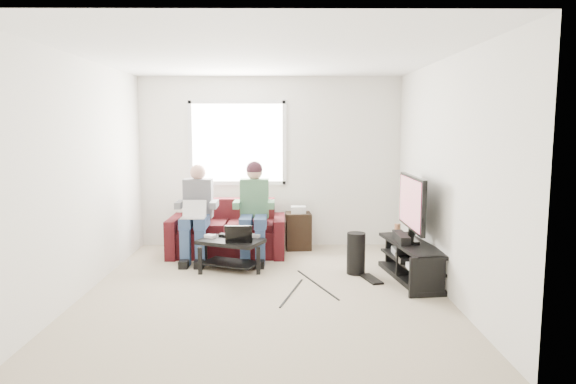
{
  "coord_description": "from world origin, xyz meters",
  "views": [
    {
      "loc": [
        0.22,
        -5.65,
        1.85
      ],
      "look_at": [
        0.26,
        0.6,
        1.05
      ],
      "focal_mm": 32.0,
      "sensor_mm": 36.0,
      "label": 1
    }
  ],
  "objects": [
    {
      "name": "wall_left",
      "position": [
        -2.0,
        0.0,
        1.3
      ],
      "size": [
        0.0,
        4.5,
        4.5
      ],
      "primitive_type": "plane",
      "rotation": [
        1.57,
        0.0,
        1.57
      ],
      "color": "silver",
      "rests_on": "floor"
    },
    {
      "name": "console_grey",
      "position": [
        1.77,
        0.7,
        0.28
      ],
      "size": [
        0.34,
        0.26,
        0.08
      ],
      "primitive_type": "cube",
      "color": "gray",
      "rests_on": "tv_stand"
    },
    {
      "name": "soundbar",
      "position": [
        1.65,
        0.5,
        0.5
      ],
      "size": [
        0.12,
        0.5,
        0.1
      ],
      "primitive_type": "cube",
      "color": "black",
      "rests_on": "tv_stand"
    },
    {
      "name": "wall_right",
      "position": [
        2.0,
        0.0,
        1.3
      ],
      "size": [
        0.0,
        4.5,
        4.5
      ],
      "primitive_type": "plane",
      "rotation": [
        1.57,
        0.0,
        -1.57
      ],
      "color": "silver",
      "rests_on": "floor"
    },
    {
      "name": "floor",
      "position": [
        0.0,
        0.0,
        0.0
      ],
      "size": [
        4.5,
        4.5,
        0.0
      ],
      "primitive_type": "plane",
      "color": "#B7A38E",
      "rests_on": "ground"
    },
    {
      "name": "sofa",
      "position": [
        -0.61,
        1.69,
        0.3
      ],
      "size": [
        1.66,
        0.83,
        0.78
      ],
      "color": "#411015",
      "rests_on": "floor"
    },
    {
      "name": "window",
      "position": [
        -0.5,
        2.23,
        1.6
      ],
      "size": [
        1.48,
        0.04,
        1.28
      ],
      "color": "white",
      "rests_on": "wall_back"
    },
    {
      "name": "coffee_table",
      "position": [
        -0.48,
        0.85,
        0.29
      ],
      "size": [
        0.92,
        0.76,
        0.4
      ],
      "color": "black",
      "rests_on": "floor"
    },
    {
      "name": "keyboard_floor",
      "position": [
        1.27,
        0.38,
        0.01
      ],
      "size": [
        0.25,
        0.45,
        0.02
      ],
      "primitive_type": "cube",
      "rotation": [
        0.0,
        0.0,
        0.27
      ],
      "color": "black",
      "rests_on": "floor"
    },
    {
      "name": "controller_a",
      "position": [
        -0.76,
        0.97,
        0.42
      ],
      "size": [
        0.17,
        0.15,
        0.04
      ],
      "primitive_type": "cube",
      "rotation": [
        0.0,
        0.0,
        -0.5
      ],
      "color": "silver",
      "rests_on": "coffee_table"
    },
    {
      "name": "laptop_black",
      "position": [
        -0.36,
        0.77,
        0.52
      ],
      "size": [
        0.41,
        0.35,
        0.24
      ],
      "primitive_type": null,
      "rotation": [
        0.0,
        0.0,
        -0.38
      ],
      "color": "black",
      "rests_on": "coffee_table"
    },
    {
      "name": "end_table",
      "position": [
        0.43,
        1.99,
        0.29
      ],
      "size": [
        0.37,
        0.37,
        0.65
      ],
      "color": "black",
      "rests_on": "floor"
    },
    {
      "name": "controller_b",
      "position": [
        -0.58,
        1.03,
        0.42
      ],
      "size": [
        0.16,
        0.13,
        0.04
      ],
      "primitive_type": "cube",
      "rotation": [
        0.0,
        0.0,
        -0.33
      ],
      "color": "black",
      "rests_on": "coffee_table"
    },
    {
      "name": "wall_back",
      "position": [
        0.0,
        2.25,
        1.3
      ],
      "size": [
        4.5,
        0.0,
        4.5
      ],
      "primitive_type": "plane",
      "rotation": [
        1.57,
        0.0,
        0.0
      ],
      "color": "silver",
      "rests_on": "floor"
    },
    {
      "name": "ceiling",
      "position": [
        0.0,
        0.0,
        2.6
      ],
      "size": [
        4.5,
        4.5,
        0.0
      ],
      "primitive_type": "plane",
      "rotation": [
        3.14,
        0.0,
        0.0
      ],
      "color": "white",
      "rests_on": "wall_back"
    },
    {
      "name": "console_black",
      "position": [
        1.77,
        0.35,
        0.27
      ],
      "size": [
        0.38,
        0.3,
        0.07
      ],
      "primitive_type": "cube",
      "color": "black",
      "rests_on": "tv_stand"
    },
    {
      "name": "drink_cup",
      "position": [
        1.72,
        1.03,
        0.51
      ],
      "size": [
        0.08,
        0.08,
        0.12
      ],
      "primitive_type": "cylinder",
      "color": "#B1734C",
      "rests_on": "tv_stand"
    },
    {
      "name": "person_right",
      "position": [
        -0.21,
        1.44,
        0.78
      ],
      "size": [
        0.4,
        0.71,
        1.36
      ],
      "color": "#32496F",
      "rests_on": "sofa"
    },
    {
      "name": "tv_stand",
      "position": [
        1.77,
        0.4,
        0.2
      ],
      "size": [
        0.59,
        1.4,
        0.45
      ],
      "color": "black",
      "rests_on": "floor"
    },
    {
      "name": "tv",
      "position": [
        1.77,
        0.5,
        0.91
      ],
      "size": [
        0.12,
        1.1,
        0.81
      ],
      "color": "black",
      "rests_on": "tv_stand"
    },
    {
      "name": "laptop_silver",
      "position": [
        -1.01,
        1.16,
        0.69
      ],
      "size": [
        0.33,
        0.24,
        0.24
      ],
      "primitive_type": null,
      "rotation": [
        0.0,
        0.0,
        -0.05
      ],
      "color": "silver",
      "rests_on": "person_left"
    },
    {
      "name": "controller_c",
      "position": [
        -0.18,
        1.0,
        0.42
      ],
      "size": [
        0.17,
        0.14,
        0.04
      ],
      "primitive_type": "cube",
      "rotation": [
        0.0,
        0.0,
        -0.46
      ],
      "color": "gray",
      "rests_on": "coffee_table"
    },
    {
      "name": "person_left",
      "position": [
        -1.01,
        1.42,
        0.72
      ],
      "size": [
        0.4,
        0.71,
        1.32
      ],
      "color": "#32496F",
      "rests_on": "sofa"
    },
    {
      "name": "wall_front",
      "position": [
        0.0,
        -2.25,
        1.3
      ],
      "size": [
        4.5,
        0.0,
        4.5
      ],
      "primitive_type": "plane",
      "rotation": [
        -1.57,
        0.0,
        0.0
      ],
      "color": "silver",
      "rests_on": "floor"
    },
    {
      "name": "console_white",
      "position": [
        1.77,
        -0.0,
        0.27
      ],
      "size": [
        0.3,
        0.22,
        0.06
      ],
      "primitive_type": "cube",
      "color": "silver",
      "rests_on": "tv_stand"
    },
    {
      "name": "subwoofer",
      "position": [
        1.12,
        0.65,
        0.26
      ],
      "size": [
        0.23,
        0.23,
        0.53
      ],
      "primitive_type": "cylinder",
      "color": "black",
      "rests_on": "floor"
    }
  ]
}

